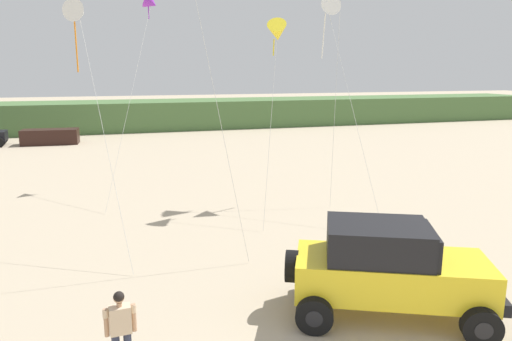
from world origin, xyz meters
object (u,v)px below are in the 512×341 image
person_watching (121,327)px  kite_purple_stunt (277,33)px  distant_sedan (50,137)px  kite_red_delta (78,13)px  kite_white_parafoil (151,3)px  jeep (388,268)px  kite_orange_streamer (328,9)px

person_watching → kite_purple_stunt: (6.74, 10.28, 6.30)m
distant_sedan → kite_red_delta: 23.80m
kite_purple_stunt → kite_white_parafoil: 7.73m
jeep → kite_red_delta: kite_red_delta is taller
jeep → kite_orange_streamer: 13.21m
jeep → person_watching: 6.06m
person_watching → kite_purple_stunt: kite_purple_stunt is taller
jeep → kite_white_parafoil: kite_white_parafoil is taller
jeep → kite_purple_stunt: kite_purple_stunt is taller
jeep → distant_sedan: 33.05m
distant_sedan → kite_orange_streamer: size_ratio=0.47×
jeep → distant_sedan: bearing=109.0°
jeep → person_watching: jeep is taller
kite_orange_streamer → kite_white_parafoil: 8.85m
jeep → kite_red_delta: (-6.84, 8.86, 6.44)m
jeep → kite_orange_streamer: kite_orange_streamer is taller
kite_orange_streamer → jeep: bearing=-107.0°
kite_purple_stunt → kite_red_delta: kite_red_delta is taller
kite_red_delta → kite_white_parafoil: (3.07, 7.10, 1.32)m
person_watching → kite_red_delta: 11.45m
person_watching → distant_sedan: person_watching is taller
kite_red_delta → kite_white_parafoil: kite_white_parafoil is taller
person_watching → distant_sedan: 31.99m
distant_sedan → kite_orange_streamer: kite_orange_streamer is taller
person_watching → kite_white_parafoil: (2.27, 16.35, 8.03)m
person_watching → kite_purple_stunt: 13.81m
person_watching → kite_purple_stunt: size_ratio=0.21×
kite_orange_streamer → kite_white_parafoil: kite_white_parafoil is taller
person_watching → kite_orange_streamer: (9.30, 11.01, 7.41)m
distant_sedan → kite_purple_stunt: bearing=-58.5°
person_watching → kite_white_parafoil: 18.35m
kite_purple_stunt → person_watching: bearing=-123.2°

